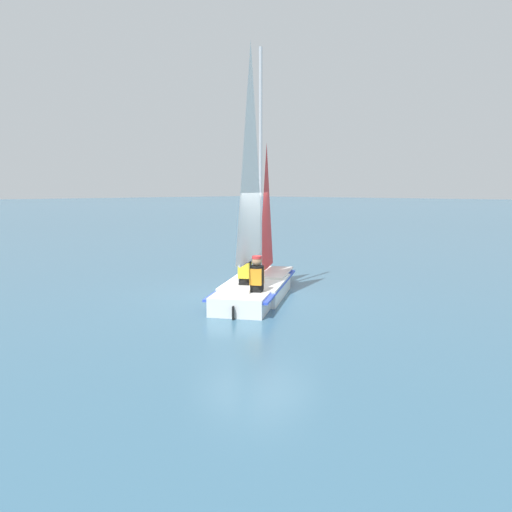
% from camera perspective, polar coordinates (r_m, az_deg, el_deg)
% --- Properties ---
extents(ground_plane, '(260.00, 260.00, 0.00)m').
position_cam_1_polar(ground_plane, '(12.09, 0.00, -4.68)').
color(ground_plane, '#38607A').
extents(sailboat_main, '(3.30, 4.26, 5.92)m').
position_cam_1_polar(sailboat_main, '(11.90, -0.03, -0.45)').
color(sailboat_main, white).
rests_on(sailboat_main, ground_plane).
extents(sailor_helm, '(0.41, 0.43, 1.16)m').
position_cam_1_polar(sailor_helm, '(11.52, -1.27, -2.09)').
color(sailor_helm, black).
rests_on(sailor_helm, ground_plane).
extents(sailor_crew, '(0.41, 0.43, 1.16)m').
position_cam_1_polar(sailor_crew, '(10.72, 0.10, -2.83)').
color(sailor_crew, black).
rests_on(sailor_crew, ground_plane).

